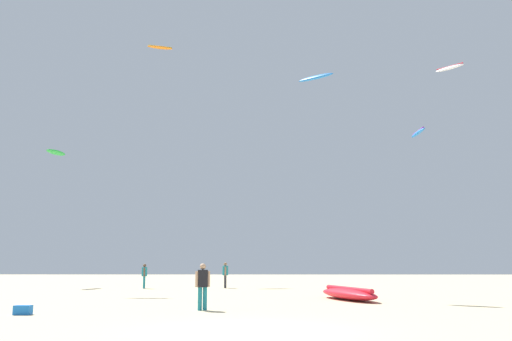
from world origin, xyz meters
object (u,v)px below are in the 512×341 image
(kite_grounded_near, at_px, (349,294))
(kite_aloft_0, at_px, (418,133))
(person_left, at_px, (144,274))
(kite_aloft_4, at_px, (450,68))
(kite_aloft_2, at_px, (160,47))
(person_foreground, at_px, (203,283))
(kite_aloft_1, at_px, (316,77))
(cooler_box, at_px, (23,310))
(person_midground, at_px, (225,273))
(kite_aloft_3, at_px, (56,152))

(kite_grounded_near, xyz_separation_m, kite_aloft_0, (8.11, 15.49, 11.36))
(person_left, xyz_separation_m, kite_aloft_4, (21.46, 0.99, 14.67))
(kite_grounded_near, bearing_deg, kite_aloft_2, 121.78)
(kite_aloft_0, bearing_deg, person_foreground, -124.42)
(kite_aloft_0, bearing_deg, kite_aloft_4, -68.55)
(kite_aloft_1, distance_m, kite_aloft_4, 14.61)
(kite_grounded_near, relative_size, kite_aloft_4, 2.57)
(cooler_box, relative_size, kite_aloft_1, 0.26)
(person_midground, relative_size, kite_aloft_2, 0.72)
(person_midground, distance_m, person_left, 5.40)
(person_midground, bearing_deg, kite_aloft_4, 176.36)
(cooler_box, distance_m, kite_aloft_0, 32.68)
(person_foreground, xyz_separation_m, person_midground, (-0.23, 17.01, -0.01))
(person_midground, distance_m, kite_aloft_2, 23.48)
(kite_grounded_near, height_order, kite_aloft_4, kite_aloft_4)
(kite_grounded_near, xyz_separation_m, kite_aloft_1, (-1.09, 2.59, 11.49))
(kite_aloft_3, bearing_deg, person_midground, -15.96)
(kite_aloft_0, relative_size, kite_aloft_1, 1.31)
(person_midground, height_order, kite_aloft_3, kite_aloft_3)
(cooler_box, distance_m, kite_aloft_1, 18.92)
(kite_aloft_2, height_order, kite_aloft_3, kite_aloft_2)
(kite_aloft_2, bearing_deg, kite_aloft_1, -57.12)
(person_left, bearing_deg, kite_aloft_0, 3.04)
(kite_grounded_near, bearing_deg, person_midground, 119.73)
(person_left, height_order, kite_aloft_3, kite_aloft_3)
(kite_grounded_near, height_order, cooler_box, kite_grounded_near)
(kite_grounded_near, bearing_deg, kite_aloft_0, 62.35)
(person_foreground, height_order, kite_aloft_0, kite_aloft_0)
(person_foreground, relative_size, kite_grounded_near, 0.33)
(kite_grounded_near, relative_size, kite_aloft_2, 2.20)
(kite_aloft_2, bearing_deg, cooler_box, -87.88)
(person_left, height_order, kite_aloft_0, kite_aloft_0)
(kite_grounded_near, distance_m, kite_aloft_1, 11.82)
(kite_aloft_1, height_order, kite_aloft_3, kite_aloft_1)
(person_left, distance_m, cooler_box, 18.18)
(person_foreground, relative_size, kite_aloft_2, 0.72)
(person_foreground, height_order, kite_aloft_2, kite_aloft_2)
(kite_aloft_1, distance_m, kite_aloft_2, 24.40)
(kite_grounded_near, bearing_deg, person_left, 137.68)
(person_midground, bearing_deg, person_foreground, 85.82)
(person_foreground, bearing_deg, cooler_box, 84.55)
(person_foreground, bearing_deg, kite_grounded_near, -70.51)
(person_foreground, xyz_separation_m, kite_aloft_1, (5.21, 8.15, 10.77))
(kite_aloft_1, relative_size, kite_aloft_2, 0.89)
(cooler_box, distance_m, kite_aloft_2, 35.66)
(person_foreground, relative_size, kite_aloft_1, 0.81)
(person_left, relative_size, kite_aloft_1, 0.76)
(person_left, relative_size, kite_aloft_2, 0.68)
(person_foreground, bearing_deg, kite_aloft_4, -64.28)
(kite_aloft_0, xyz_separation_m, kite_aloft_4, (1.44, -3.66, 3.96))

